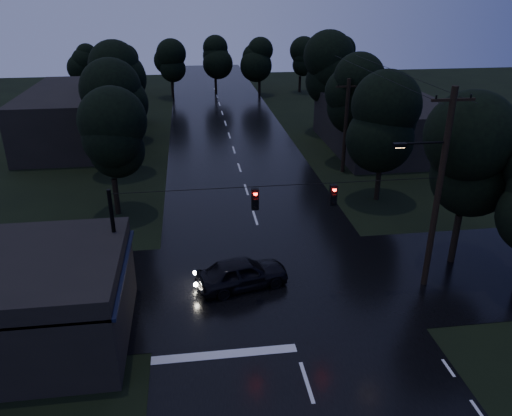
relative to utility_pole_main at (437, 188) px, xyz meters
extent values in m
cube|color=black|center=(-7.41, 19.00, -5.26)|extent=(12.00, 120.00, 0.02)
cube|color=black|center=(-7.41, 1.00, -5.26)|extent=(60.00, 9.00, 0.02)
cube|color=black|center=(-17.41, -2.00, -2.06)|extent=(6.00, 7.00, 0.12)
cube|color=black|center=(-14.41, -2.00, -2.06)|extent=(0.30, 7.00, 0.15)
cylinder|color=black|center=(-14.61, -5.00, -3.76)|extent=(0.10, 0.10, 3.00)
cylinder|color=black|center=(-14.61, 1.00, -3.76)|extent=(0.10, 0.10, 3.00)
cube|color=#FFDD66|center=(-14.46, -3.50, -2.76)|extent=(0.06, 1.60, 0.50)
cube|color=#FFDD66|center=(-14.46, -0.80, -2.76)|extent=(0.06, 1.20, 0.50)
cube|color=black|center=(6.59, 23.00, -3.06)|extent=(10.00, 14.00, 4.40)
cube|color=black|center=(-21.41, 29.00, -2.76)|extent=(10.00, 16.00, 5.00)
cylinder|color=black|center=(0.09, 0.00, -0.26)|extent=(0.30, 0.30, 10.00)
cube|color=black|center=(0.09, 0.00, 4.14)|extent=(2.00, 0.12, 0.12)
cylinder|color=black|center=(-1.01, 0.00, 2.24)|extent=(2.20, 0.10, 0.10)
cube|color=black|center=(-2.11, 0.00, 2.19)|extent=(0.60, 0.25, 0.18)
cube|color=#FFB266|center=(-2.11, 0.00, 2.09)|extent=(0.45, 0.18, 0.03)
cylinder|color=black|center=(0.89, 17.00, -1.51)|extent=(0.30, 0.30, 7.50)
cube|color=black|center=(0.89, 17.00, 1.64)|extent=(2.00, 0.12, 0.12)
cylinder|color=black|center=(-14.91, 0.00, -2.26)|extent=(0.18, 0.18, 6.00)
cylinder|color=black|center=(-7.41, 0.00, 0.54)|extent=(15.00, 0.03, 0.03)
cube|color=black|center=(-8.61, 0.00, -0.06)|extent=(0.32, 0.25, 1.00)
sphere|color=#FF0C07|center=(-8.61, -0.15, -0.06)|extent=(0.18, 0.18, 0.18)
cube|color=black|center=(-5.01, 0.00, -0.06)|extent=(0.32, 0.25, 1.00)
sphere|color=#FF0C07|center=(-5.01, -0.15, -0.06)|extent=(0.18, 0.18, 0.18)
cylinder|color=black|center=(2.59, 2.00, -3.86)|extent=(0.36, 0.36, 2.80)
sphere|color=black|center=(2.59, 2.00, -0.46)|extent=(4.48, 4.48, 4.48)
sphere|color=black|center=(2.59, 2.00, 0.74)|extent=(4.48, 4.48, 4.48)
sphere|color=black|center=(2.59, 2.00, 1.94)|extent=(4.48, 4.48, 4.48)
cylinder|color=black|center=(-16.41, 11.00, -4.03)|extent=(0.36, 0.36, 2.45)
sphere|color=black|center=(-16.41, 11.00, -1.06)|extent=(3.92, 3.92, 3.92)
sphere|color=black|center=(-16.41, 11.00, -0.01)|extent=(3.92, 3.92, 3.92)
sphere|color=black|center=(-16.41, 11.00, 1.04)|extent=(3.92, 3.92, 3.92)
cylinder|color=black|center=(-17.01, 19.00, -3.95)|extent=(0.36, 0.36, 2.62)
sphere|color=black|center=(-17.01, 19.00, -0.76)|extent=(4.20, 4.20, 4.20)
sphere|color=black|center=(-17.01, 19.00, 0.37)|extent=(4.20, 4.20, 4.20)
sphere|color=black|center=(-17.01, 19.00, 1.49)|extent=(4.20, 4.20, 4.20)
cylinder|color=black|center=(-17.61, 29.00, -3.86)|extent=(0.36, 0.36, 2.80)
sphere|color=black|center=(-17.61, 29.00, -0.46)|extent=(4.48, 4.48, 4.48)
sphere|color=black|center=(-17.61, 29.00, 0.74)|extent=(4.48, 4.48, 4.48)
sphere|color=black|center=(-17.61, 29.00, 1.94)|extent=(4.48, 4.48, 4.48)
cylinder|color=black|center=(1.59, 11.00, -3.95)|extent=(0.36, 0.36, 2.62)
sphere|color=black|center=(1.59, 11.00, -0.76)|extent=(4.20, 4.20, 4.20)
sphere|color=black|center=(1.59, 11.00, 0.37)|extent=(4.20, 4.20, 4.20)
sphere|color=black|center=(1.59, 11.00, 1.49)|extent=(4.20, 4.20, 4.20)
cylinder|color=black|center=(2.19, 19.00, -3.86)|extent=(0.36, 0.36, 2.80)
sphere|color=black|center=(2.19, 19.00, -0.46)|extent=(4.48, 4.48, 4.48)
sphere|color=black|center=(2.19, 19.00, 0.74)|extent=(4.48, 4.48, 4.48)
sphere|color=black|center=(2.19, 19.00, 1.94)|extent=(4.48, 4.48, 4.48)
cylinder|color=black|center=(2.79, 29.00, -3.77)|extent=(0.36, 0.36, 2.97)
sphere|color=black|center=(2.79, 29.00, -0.16)|extent=(4.76, 4.76, 4.76)
sphere|color=black|center=(2.79, 29.00, 1.12)|extent=(4.76, 4.76, 4.76)
sphere|color=black|center=(2.79, 29.00, 2.39)|extent=(4.76, 4.76, 4.76)
imported|color=black|center=(-9.12, 1.02, -4.47)|extent=(4.93, 2.89, 1.57)
camera|label=1|loc=(-11.31, -20.36, 8.64)|focal=35.00mm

